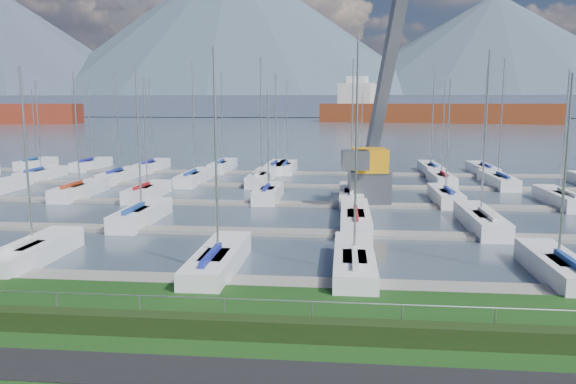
# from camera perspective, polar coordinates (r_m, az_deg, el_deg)

# --- Properties ---
(path) EXTENTS (160.00, 2.00, 0.04)m
(path) POSITION_cam_1_polar(r_m,az_deg,el_deg) (17.18, -5.20, -17.97)
(path) COLOR black
(path) RESTS_ON grass
(water) EXTENTS (800.00, 540.00, 0.20)m
(water) POSITION_cam_1_polar(r_m,az_deg,el_deg) (278.15, 5.09, 7.32)
(water) COLOR #3E4B5A
(hedge) EXTENTS (80.00, 0.70, 0.70)m
(hedge) POSITION_cam_1_polar(r_m,az_deg,el_deg) (19.36, -3.73, -13.61)
(hedge) COLOR black
(hedge) RESTS_ON grass
(fence) EXTENTS (80.00, 0.04, 0.04)m
(fence) POSITION_cam_1_polar(r_m,az_deg,el_deg) (19.42, -3.56, -10.85)
(fence) COLOR #919599
(fence) RESTS_ON grass
(foothill) EXTENTS (900.00, 80.00, 12.00)m
(foothill) POSITION_cam_1_polar(r_m,az_deg,el_deg) (348.04, 5.23, 8.71)
(foothill) COLOR #454E65
(foothill) RESTS_ON water
(mountains) EXTENTS (1190.00, 360.00, 115.00)m
(mountains) POSITION_cam_1_polar(r_m,az_deg,el_deg) (424.45, 6.43, 14.24)
(mountains) COLOR #444E63
(mountains) RESTS_ON water
(docks) EXTENTS (90.00, 41.60, 0.25)m
(docks) POSITION_cam_1_polar(r_m,az_deg,el_deg) (44.84, 1.77, -1.26)
(docks) COLOR slate
(docks) RESTS_ON water
(crane) EXTENTS (5.97, 13.23, 22.35)m
(crane) POSITION_cam_1_polar(r_m,az_deg,el_deg) (46.35, 8.84, 5.88)
(crane) COLOR #5B5D63
(crane) RESTS_ON water
(cargo_ship_mid) EXTENTS (96.40, 39.75, 21.50)m
(cargo_ship_mid) POSITION_cam_1_polar(r_m,az_deg,el_deg) (241.29, 13.77, 7.79)
(cargo_ship_mid) COLOR maroon
(cargo_ship_mid) RESTS_ON water
(sailboat_fleet) EXTENTS (75.02, 49.52, 13.84)m
(sailboat_fleet) POSITION_cam_1_polar(r_m,az_deg,el_deg) (47.77, 0.29, 6.19)
(sailboat_fleet) COLOR navy
(sailboat_fleet) RESTS_ON water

